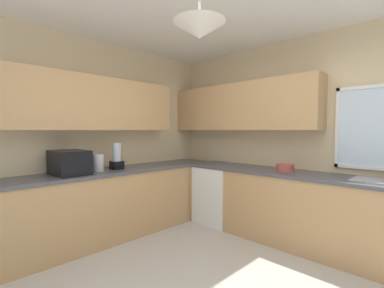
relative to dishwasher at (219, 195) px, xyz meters
The scene contains 8 objects.
room_shell 1.78m from the dishwasher, 75.12° to the right, with size 4.24×4.05×2.75m.
counter_run_left 1.75m from the dishwasher, 112.10° to the right, with size 0.65×3.66×0.92m.
counter_run_back 1.30m from the dishwasher, ahead, with size 3.33×0.65×0.92m.
dishwasher is the anchor object (origin of this frame).
microwave 2.22m from the dishwasher, 108.06° to the right, with size 0.48×0.36×0.29m, color black.
kettle 1.89m from the dishwasher, 110.94° to the right, with size 0.14×0.14×0.22m, color #B7B7BC.
bowl 1.19m from the dishwasher, ahead, with size 0.22×0.22×0.09m, color #B74C42.
blender_appliance 1.67m from the dishwasher, 115.33° to the right, with size 0.15×0.15×0.36m.
Camera 1 is at (1.54, -1.66, 1.44)m, focal length 25.20 mm.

